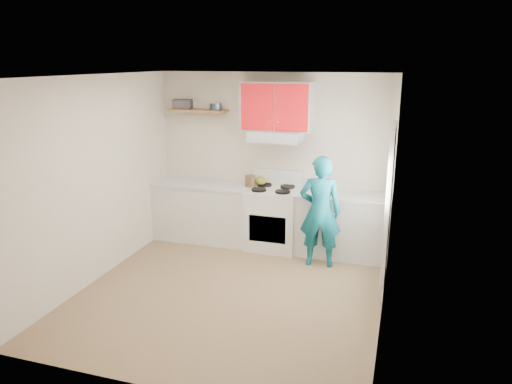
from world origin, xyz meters
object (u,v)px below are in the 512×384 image
(kettle, at_px, (260,181))
(person, at_px, (320,211))
(tin, at_px, (216,107))
(stove, at_px, (273,219))
(crock, at_px, (250,182))

(kettle, relative_size, person, 0.11)
(tin, bearing_deg, person, -18.60)
(kettle, bearing_deg, person, -47.02)
(stove, bearing_deg, crock, 172.71)
(stove, bearing_deg, tin, 170.86)
(person, bearing_deg, crock, -29.90)
(kettle, bearing_deg, stove, -50.09)
(stove, bearing_deg, person, -28.83)
(tin, height_order, crock, tin)
(crock, bearing_deg, stove, -7.29)
(tin, bearing_deg, stove, -9.14)
(stove, height_order, kettle, kettle)
(crock, xyz_separation_m, person, (1.16, -0.48, -0.22))
(stove, distance_m, tin, 1.89)
(tin, distance_m, kettle, 1.30)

